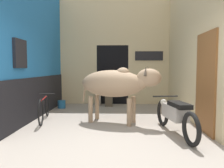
# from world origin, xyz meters

# --- Properties ---
(ground_plane) EXTENTS (30.00, 30.00, 0.00)m
(ground_plane) POSITION_xyz_m (0.00, 0.00, 0.00)
(ground_plane) COLOR #9E9389
(wall_left_shopfront) EXTENTS (0.25, 4.36, 3.99)m
(wall_left_shopfront) POSITION_xyz_m (-2.11, 2.17, 1.93)
(wall_left_shopfront) COLOR #236BAD
(wall_left_shopfront) RESTS_ON ground_plane
(wall_back_with_doorway) EXTENTS (4.06, 0.93, 3.99)m
(wall_back_with_doorway) POSITION_xyz_m (-0.02, 4.63, 1.64)
(wall_back_with_doorway) COLOR beige
(wall_back_with_doorway) RESTS_ON ground_plane
(wall_right_with_door) EXTENTS (0.22, 4.36, 3.99)m
(wall_right_with_door) POSITION_xyz_m (2.12, 2.13, 1.96)
(wall_right_with_door) COLOR beige
(wall_right_with_door) RESTS_ON ground_plane
(cow) EXTENTS (2.08, 1.19, 1.42)m
(cow) POSITION_xyz_m (0.14, 1.52, 0.98)
(cow) COLOR tan
(cow) RESTS_ON ground_plane
(motorcycle_near) EXTENTS (0.59, 1.98, 0.73)m
(motorcycle_near) POSITION_xyz_m (1.34, 0.59, 0.42)
(motorcycle_near) COLOR black
(motorcycle_near) RESTS_ON ground_plane
(bicycle) EXTENTS (0.48, 1.70, 0.66)m
(bicycle) POSITION_xyz_m (-1.73, 1.68, 0.33)
(bicycle) COLOR black
(bicycle) RESTS_ON ground_plane
(shopkeeper_seated) EXTENTS (0.37, 0.34, 1.29)m
(shopkeeper_seated) POSITION_xyz_m (-0.17, 3.91, 0.69)
(shopkeeper_seated) COLOR brown
(shopkeeper_seated) RESTS_ON ground_plane
(plastic_stool) EXTENTS (0.29, 0.29, 0.47)m
(plastic_stool) POSITION_xyz_m (-0.58, 4.07, 0.25)
(plastic_stool) COLOR beige
(plastic_stool) RESTS_ON ground_plane
(bucket) EXTENTS (0.26, 0.26, 0.26)m
(bucket) POSITION_xyz_m (-1.76, 3.42, 0.13)
(bucket) COLOR #23669E
(bucket) RESTS_ON ground_plane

